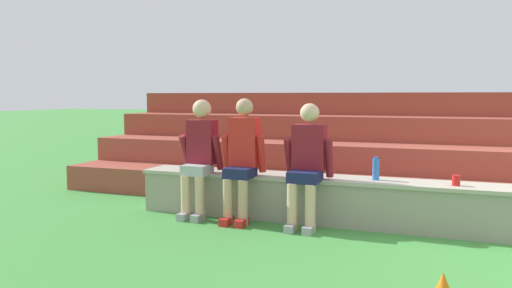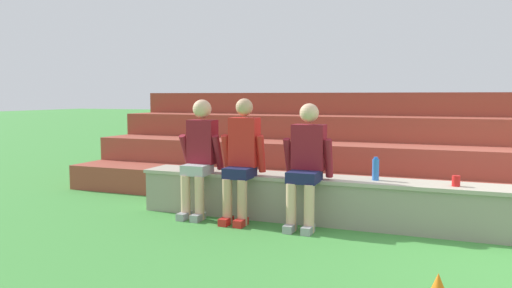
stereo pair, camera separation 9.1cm
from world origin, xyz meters
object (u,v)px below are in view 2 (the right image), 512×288
(person_far_left, at_px, (200,154))
(plastic_cup_left_end, at_px, (456,181))
(water_bottle_near_right, at_px, (376,169))
(person_center, at_px, (306,161))
(person_left_of_center, at_px, (242,157))

(person_far_left, distance_m, plastic_cup_left_end, 2.82)
(water_bottle_near_right, bearing_deg, plastic_cup_left_end, -4.95)
(person_center, height_order, plastic_cup_left_end, person_center)
(person_far_left, distance_m, person_left_of_center, 0.55)
(person_far_left, height_order, water_bottle_near_right, person_far_left)
(person_far_left, xyz_separation_m, person_left_of_center, (0.55, -0.03, -0.01))
(water_bottle_near_right, distance_m, plastic_cup_left_end, 0.81)
(person_left_of_center, distance_m, water_bottle_near_right, 1.48)
(person_center, bearing_deg, person_far_left, 179.08)
(plastic_cup_left_end, bearing_deg, person_center, -172.34)
(person_left_of_center, height_order, plastic_cup_left_end, person_left_of_center)
(person_center, distance_m, plastic_cup_left_end, 1.52)
(person_far_left, distance_m, water_bottle_near_right, 2.02)
(person_center, xyz_separation_m, water_bottle_near_right, (0.70, 0.27, -0.08))
(person_left_of_center, bearing_deg, person_center, 0.67)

